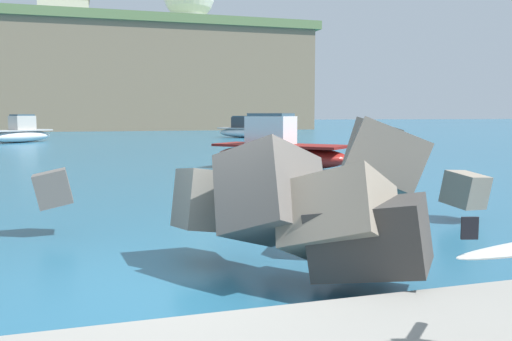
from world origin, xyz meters
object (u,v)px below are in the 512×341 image
at_px(station_building_west, 64,17).
at_px(boat_near_centre, 19,134).
at_px(boat_mid_centre, 279,151).
at_px(boat_near_left, 246,131).

bearing_deg(station_building_west, boat_near_centre, -92.63).
height_order(boat_mid_centre, station_building_west, station_building_west).
xyz_separation_m(boat_near_left, boat_near_centre, (-19.22, -2.90, 0.04)).
bearing_deg(boat_near_left, station_building_west, 108.28).
bearing_deg(boat_near_centre, boat_near_left, 8.56).
xyz_separation_m(boat_near_left, boat_mid_centre, (-7.06, -28.66, 0.06)).
relative_size(boat_mid_centre, station_building_west, 0.68).
height_order(boat_near_left, boat_near_centre, boat_near_centre).
distance_m(boat_near_centre, boat_mid_centre, 28.49).
distance_m(boat_near_left, boat_mid_centre, 29.52).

